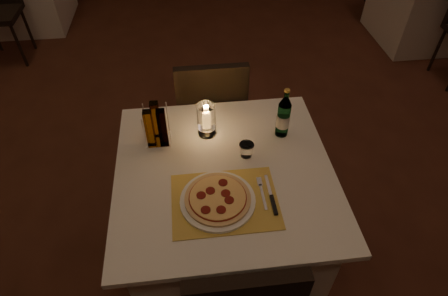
{
  "coord_description": "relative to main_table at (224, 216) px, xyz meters",
  "views": [
    {
      "loc": [
        -0.12,
        -1.92,
        2.02
      ],
      "look_at": [
        0.02,
        -0.76,
        0.86
      ],
      "focal_mm": 30.0,
      "sensor_mm": 36.0,
      "label": 1
    }
  ],
  "objects": [
    {
      "name": "floor",
      "position": [
        -0.02,
        0.78,
        -0.38
      ],
      "size": [
        8.0,
        10.0,
        0.02
      ],
      "primitive_type": "cube",
      "color": "#4C2418",
      "rests_on": "ground"
    },
    {
      "name": "main_table",
      "position": [
        0.0,
        0.0,
        0.0
      ],
      "size": [
        1.0,
        1.0,
        0.74
      ],
      "color": "silver",
      "rests_on": "ground"
    },
    {
      "name": "chair_far",
      "position": [
        -0.0,
        0.71,
        0.18
      ],
      "size": [
        0.42,
        0.42,
        0.9
      ],
      "color": "black",
      "rests_on": "ground"
    },
    {
      "name": "placemat",
      "position": [
        -0.02,
        -0.18,
        0.37
      ],
      "size": [
        0.45,
        0.34,
        0.0
      ],
      "primitive_type": "cube",
      "color": "gold",
      "rests_on": "main_table"
    },
    {
      "name": "plate",
      "position": [
        -0.05,
        -0.18,
        0.38
      ],
      "size": [
        0.32,
        0.32,
        0.01
      ],
      "primitive_type": "cylinder",
      "color": "white",
      "rests_on": "placemat"
    },
    {
      "name": "pizza",
      "position": [
        -0.05,
        -0.18,
        0.39
      ],
      "size": [
        0.28,
        0.28,
        0.02
      ],
      "color": "#D8B77F",
      "rests_on": "plate"
    },
    {
      "name": "fork",
      "position": [
        0.14,
        -0.15,
        0.37
      ],
      "size": [
        0.02,
        0.18,
        0.0
      ],
      "color": "silver",
      "rests_on": "placemat"
    },
    {
      "name": "knife",
      "position": [
        0.18,
        -0.21,
        0.37
      ],
      "size": [
        0.02,
        0.22,
        0.01
      ],
      "color": "black",
      "rests_on": "placemat"
    },
    {
      "name": "tumbler",
      "position": [
        0.11,
        0.08,
        0.4
      ],
      "size": [
        0.07,
        0.07,
        0.07
      ],
      "primitive_type": null,
      "color": "white",
      "rests_on": "main_table"
    },
    {
      "name": "water_bottle",
      "position": [
        0.31,
        0.21,
        0.48
      ],
      "size": [
        0.07,
        0.07,
        0.27
      ],
      "color": "#539B63",
      "rests_on": "main_table"
    },
    {
      "name": "hurricane_candle",
      "position": [
        -0.06,
        0.26,
        0.47
      ],
      "size": [
        0.09,
        0.09,
        0.18
      ],
      "color": "white",
      "rests_on": "main_table"
    },
    {
      "name": "cruet_caddy",
      "position": [
        -0.3,
        0.23,
        0.46
      ],
      "size": [
        0.12,
        0.12,
        0.21
      ],
      "color": "white",
      "rests_on": "main_table"
    },
    {
      "name": "neighbor_table_right",
      "position": [
        2.37,
        2.35,
        0.0
      ],
      "size": [
        1.0,
        1.0,
        0.74
      ],
      "color": "silver",
      "rests_on": "ground"
    }
  ]
}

